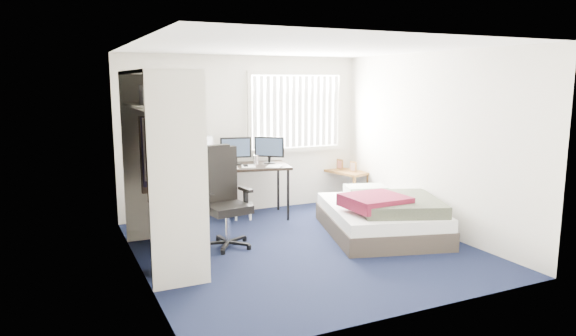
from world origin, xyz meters
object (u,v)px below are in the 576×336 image
at_px(desk, 234,164).
at_px(nightstand, 345,174).
at_px(bed, 382,215).
at_px(office_chair, 224,208).

bearing_deg(desk, nightstand, 2.66).
bearing_deg(desk, bed, -47.61).
xyz_separation_m(office_chair, nightstand, (2.62, 1.32, 0.01)).
bearing_deg(nightstand, office_chair, -153.26).
height_order(nightstand, bed, nightstand).
distance_m(desk, office_chair, 1.39).
bearing_deg(office_chair, nightstand, 26.74).
bearing_deg(nightstand, desk, -177.34).
height_order(desk, nightstand, desk).
relative_size(desk, nightstand, 1.95).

